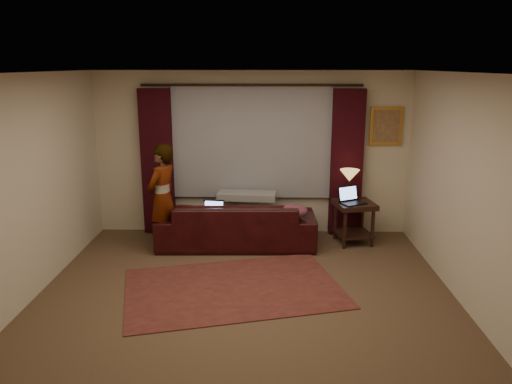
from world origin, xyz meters
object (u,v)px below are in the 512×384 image
Objects in this scene: sofa at (236,215)px; laptop_table at (353,195)px; tiffany_lamp at (349,185)px; person at (163,198)px; end_table at (354,223)px; laptop_sofa at (212,210)px.

laptop_table is at bearing -179.83° from sofa.
person is (-2.78, -0.48, -0.10)m from tiffany_lamp.
end_table is at bearing 121.29° from person.
sofa reaches higher than laptop_sofa.
person is at bearing -166.86° from laptop_sofa.
tiffany_lamp reaches higher than end_table.
tiffany_lamp is 1.25× the size of laptop_table.
end_table is at bearing -58.67° from tiffany_lamp.
tiffany_lamp reaches higher than laptop_table.
sofa is 6.88× the size of laptop_sofa.
person is at bearing 157.03° from laptop_table.
laptop_table is (1.75, 0.05, 0.30)m from sofa.
end_table is at bearing 13.98° from laptop_sofa.
tiffany_lamp is (2.07, 0.40, 0.30)m from laptop_sofa.
laptop_sofa is at bearing -172.81° from end_table.
person reaches higher than end_table.
sofa is 0.39m from laptop_sofa.
laptop_sofa is 0.53× the size of end_table.
end_table is 2.92m from person.
sofa is 6.23× the size of laptop_table.
person is (-1.06, -0.21, 0.32)m from sofa.
sofa is 1.13m from person.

